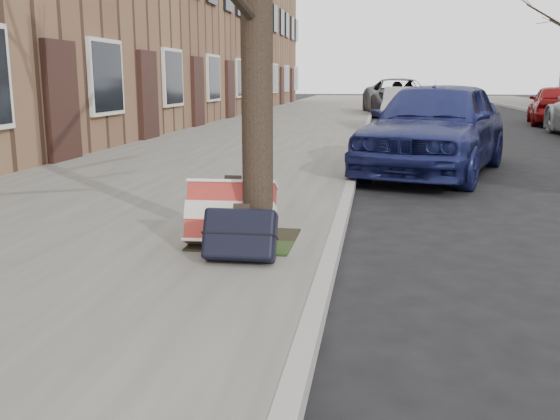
% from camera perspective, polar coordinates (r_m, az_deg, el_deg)
% --- Properties ---
extents(ground, '(120.00, 120.00, 0.00)m').
position_cam_1_polar(ground, '(4.22, 21.01, -9.32)').
color(ground, black).
rests_on(ground, ground).
extents(near_sidewalk, '(5.00, 70.00, 0.12)m').
position_cam_1_polar(near_sidewalk, '(19.11, 0.54, 7.66)').
color(near_sidewalk, slate).
rests_on(near_sidewalk, ground).
extents(house_near, '(6.80, 40.00, 7.00)m').
position_cam_1_polar(house_near, '(21.77, -15.29, 16.84)').
color(house_near, brown).
rests_on(house_near, ground).
extents(dirt_patch, '(0.85, 0.85, 0.02)m').
position_cam_1_polar(dirt_patch, '(5.34, -3.18, -2.68)').
color(dirt_patch, black).
rests_on(dirt_patch, near_sidewalk).
extents(suitcase_red, '(0.73, 0.42, 0.55)m').
position_cam_1_polar(suitcase_red, '(5.09, -4.51, -0.32)').
color(suitcase_red, maroon).
rests_on(suitcase_red, near_sidewalk).
extents(suitcase_navy, '(0.55, 0.32, 0.43)m').
position_cam_1_polar(suitcase_navy, '(4.66, -3.67, -2.23)').
color(suitcase_navy, black).
rests_on(suitcase_navy, near_sidewalk).
extents(car_near_front, '(2.95, 4.68, 1.48)m').
position_cam_1_polar(car_near_front, '(10.14, 14.03, 7.43)').
color(car_near_front, navy).
rests_on(car_near_front, ground).
extents(car_near_mid, '(1.54, 3.86, 1.25)m').
position_cam_1_polar(car_near_mid, '(18.20, 11.56, 9.00)').
color(car_near_mid, '#A2A4AA').
rests_on(car_near_mid, ground).
extents(car_near_back, '(3.11, 5.64, 1.49)m').
position_cam_1_polar(car_near_back, '(26.00, 10.79, 10.10)').
color(car_near_back, '#3B3B40').
rests_on(car_near_back, ground).
extents(car_far_back, '(2.17, 4.07, 1.32)m').
position_cam_1_polar(car_far_back, '(22.40, 23.90, 8.82)').
color(car_far_back, maroon).
rests_on(car_far_back, ground).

